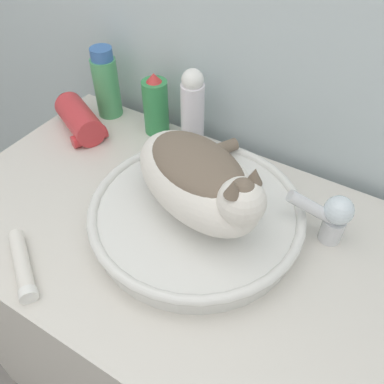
% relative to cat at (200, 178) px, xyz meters
% --- Properties ---
extents(vanity_counter, '(1.10, 0.60, 0.81)m').
position_rel_cat_xyz_m(vanity_counter, '(0.01, -0.03, -0.54)').
color(vanity_counter, beige).
rests_on(vanity_counter, ground_plane).
extents(sink_basin, '(0.43, 0.43, 0.06)m').
position_rel_cat_xyz_m(sink_basin, '(-0.01, 0.00, -0.10)').
color(sink_basin, silver).
rests_on(sink_basin, vanity_counter).
extents(cat, '(0.33, 0.33, 0.17)m').
position_rel_cat_xyz_m(cat, '(0.00, 0.00, 0.00)').
color(cat, silver).
rests_on(cat, sink_basin).
extents(faucet, '(0.12, 0.08, 0.12)m').
position_rel_cat_xyz_m(faucet, '(0.23, 0.10, -0.07)').
color(faucet, silver).
rests_on(faucet, vanity_counter).
extents(mouthwash_bottle, '(0.07, 0.07, 0.19)m').
position_rel_cat_xyz_m(mouthwash_bottle, '(-0.42, 0.23, -0.04)').
color(mouthwash_bottle, '#4CA366').
rests_on(mouthwash_bottle, vanity_counter).
extents(spray_bottle_trigger, '(0.06, 0.06, 0.16)m').
position_rel_cat_xyz_m(spray_bottle_trigger, '(-0.26, 0.23, -0.06)').
color(spray_bottle_trigger, '#338C4C').
rests_on(spray_bottle_trigger, vanity_counter).
extents(lotion_bottle_white, '(0.06, 0.06, 0.20)m').
position_rel_cat_xyz_m(lotion_bottle_white, '(-0.15, 0.23, -0.03)').
color(lotion_bottle_white, silver).
rests_on(lotion_bottle_white, vanity_counter).
extents(cream_tube, '(0.15, 0.11, 0.03)m').
position_rel_cat_xyz_m(cream_tube, '(-0.22, -0.26, -0.12)').
color(cream_tube, silver).
rests_on(cream_tube, vanity_counter).
extents(hair_dryer, '(0.19, 0.14, 0.07)m').
position_rel_cat_xyz_m(hair_dryer, '(-0.43, 0.12, -0.10)').
color(hair_dryer, '#C63338').
rests_on(hair_dryer, vanity_counter).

